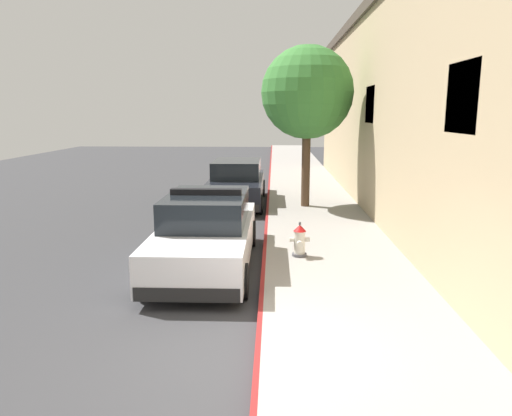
{
  "coord_description": "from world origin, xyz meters",
  "views": [
    {
      "loc": [
        0.15,
        -5.99,
        3.25
      ],
      "look_at": [
        -0.26,
        5.3,
        1.0
      ],
      "focal_mm": 33.84,
      "sensor_mm": 36.0,
      "label": 1
    }
  ],
  "objects_px": {
    "police_cruiser": "(207,233)",
    "street_tree": "(307,93)",
    "parked_car_silver_ahead": "(237,183)",
    "fire_hydrant": "(300,241)"
  },
  "relations": [
    {
      "from": "police_cruiser",
      "to": "fire_hydrant",
      "type": "height_order",
      "value": "police_cruiser"
    },
    {
      "from": "parked_car_silver_ahead",
      "to": "street_tree",
      "type": "xyz_separation_m",
      "value": [
        2.38,
        -1.1,
        3.11
      ]
    },
    {
      "from": "police_cruiser",
      "to": "fire_hydrant",
      "type": "relative_size",
      "value": 6.37
    },
    {
      "from": "police_cruiser",
      "to": "parked_car_silver_ahead",
      "type": "xyz_separation_m",
      "value": [
        0.09,
        7.23,
        -0.0
      ]
    },
    {
      "from": "parked_car_silver_ahead",
      "to": "fire_hydrant",
      "type": "distance_m",
      "value": 7.14
    },
    {
      "from": "fire_hydrant",
      "to": "street_tree",
      "type": "xyz_separation_m",
      "value": [
        0.49,
        5.78,
        3.35
      ]
    },
    {
      "from": "parked_car_silver_ahead",
      "to": "fire_hydrant",
      "type": "xyz_separation_m",
      "value": [
        1.89,
        -6.88,
        -0.23
      ]
    },
    {
      "from": "police_cruiser",
      "to": "street_tree",
      "type": "distance_m",
      "value": 7.31
    },
    {
      "from": "police_cruiser",
      "to": "street_tree",
      "type": "xyz_separation_m",
      "value": [
        2.47,
        6.13,
        3.11
      ]
    },
    {
      "from": "police_cruiser",
      "to": "fire_hydrant",
      "type": "bearing_deg",
      "value": 10.02
    }
  ]
}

